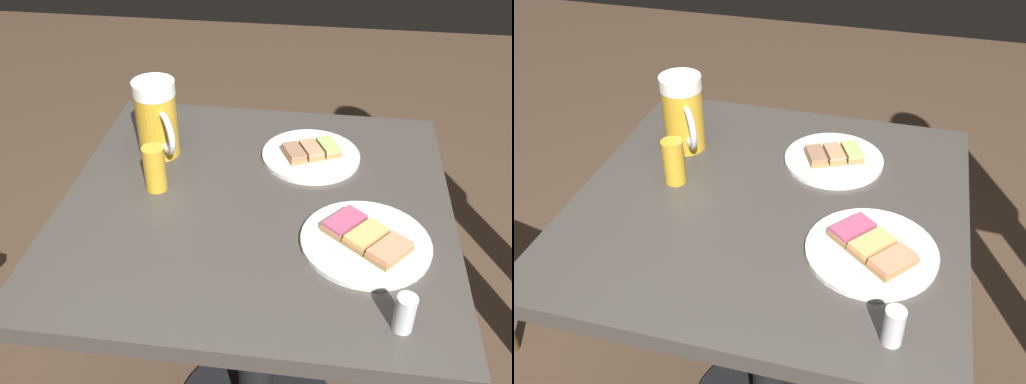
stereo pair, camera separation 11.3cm
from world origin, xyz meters
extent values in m
cylinder|color=black|center=(0.00, 0.00, 0.37)|extent=(0.09, 0.09, 0.71)
cube|color=#423D38|center=(0.00, 0.00, 0.72)|extent=(0.75, 0.77, 0.04)
cylinder|color=white|center=(-0.17, 0.10, 0.74)|extent=(0.22, 0.22, 0.01)
cube|color=#9E7547|center=(-0.19, 0.14, 0.75)|extent=(0.08, 0.06, 0.01)
cube|color=#ADC66B|center=(-0.19, 0.14, 0.76)|extent=(0.07, 0.06, 0.01)
cube|color=#9E7547|center=(-0.17, 0.10, 0.75)|extent=(0.08, 0.06, 0.01)
cube|color=#EA8E66|center=(-0.17, 0.10, 0.76)|extent=(0.07, 0.06, 0.01)
cube|color=#9E7547|center=(-0.15, 0.06, 0.75)|extent=(0.08, 0.06, 0.01)
cube|color=#997051|center=(-0.15, 0.06, 0.76)|extent=(0.07, 0.06, 0.01)
cylinder|color=white|center=(0.11, 0.21, 0.74)|extent=(0.24, 0.24, 0.01)
cube|color=#9E7547|center=(0.14, 0.25, 0.75)|extent=(0.09, 0.09, 0.01)
cube|color=#EA8E66|center=(0.14, 0.25, 0.76)|extent=(0.09, 0.08, 0.01)
cube|color=#9E7547|center=(0.11, 0.21, 0.75)|extent=(0.09, 0.09, 0.01)
cube|color=#E5B266|center=(0.11, 0.21, 0.76)|extent=(0.09, 0.08, 0.01)
cube|color=#9E7547|center=(0.07, 0.18, 0.75)|extent=(0.09, 0.09, 0.01)
cube|color=#BC4C70|center=(0.07, 0.18, 0.76)|extent=(0.09, 0.08, 0.01)
cylinder|color=gold|center=(-0.15, -0.24, 0.81)|extent=(0.09, 0.09, 0.14)
cylinder|color=white|center=(-0.15, -0.24, 0.90)|extent=(0.09, 0.09, 0.03)
torus|color=silver|center=(-0.10, -0.21, 0.82)|extent=(0.09, 0.06, 0.09)
cylinder|color=gold|center=(-0.01, -0.21, 0.79)|extent=(0.04, 0.04, 0.10)
cylinder|color=silver|center=(0.29, 0.27, 0.77)|extent=(0.03, 0.03, 0.07)
camera|label=1|loc=(0.90, 0.12, 1.43)|focal=40.24mm
camera|label=2|loc=(0.88, 0.24, 1.43)|focal=40.24mm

